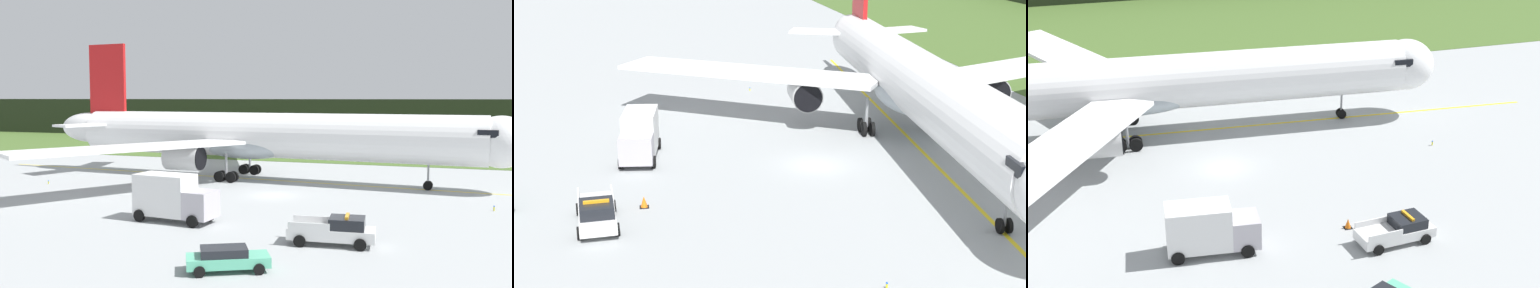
# 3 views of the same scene
# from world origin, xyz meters

# --- Properties ---
(ground) EXTENTS (320.00, 320.00, 0.00)m
(ground) POSITION_xyz_m (0.00, 0.00, 0.00)
(ground) COLOR #9EA2A3
(grass_verge) EXTENTS (320.00, 49.84, 0.04)m
(grass_verge) POSITION_xyz_m (0.00, 51.11, 0.02)
(grass_verge) COLOR #446129
(grass_verge) RESTS_ON ground
(taxiway_centerline_main) EXTENTS (73.57, 5.83, 0.01)m
(taxiway_centerline_main) POSITION_xyz_m (-3.75, 9.11, 0.00)
(taxiway_centerline_main) COLOR yellow
(taxiway_centerline_main) RESTS_ON ground
(airliner) EXTENTS (55.51, 48.81, 15.86)m
(airliner) POSITION_xyz_m (-4.60, 9.18, 4.90)
(airliner) COLOR white
(airliner) RESTS_ON ground
(ops_pickup_truck) EXTENTS (5.55, 2.73, 1.94)m
(ops_pickup_truck) POSITION_xyz_m (8.57, -15.35, 0.90)
(ops_pickup_truck) COLOR silver
(ops_pickup_truck) RESTS_ON ground
(catering_truck) EXTENTS (6.44, 3.28, 3.66)m
(catering_truck) POSITION_xyz_m (-4.04, -12.69, 1.83)
(catering_truck) COLOR #B1ACB6
(catering_truck) RESTS_ON ground
(apron_cone) EXTENTS (0.59, 0.59, 0.73)m
(apron_cone) POSITION_xyz_m (6.04, -12.59, 0.36)
(apron_cone) COLOR black
(apron_cone) RESTS_ON ground
(taxiway_edge_light_east) EXTENTS (0.12, 0.12, 0.44)m
(taxiway_edge_light_east) POSITION_xyz_m (19.02, -1.09, 0.24)
(taxiway_edge_light_east) COLOR yellow
(taxiway_edge_light_east) RESTS_ON ground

